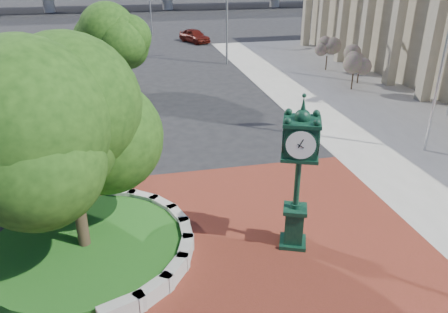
# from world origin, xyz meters

# --- Properties ---
(ground) EXTENTS (200.00, 200.00, 0.00)m
(ground) POSITION_xyz_m (0.00, 0.00, 0.00)
(ground) COLOR black
(ground) RESTS_ON ground
(plaza) EXTENTS (12.00, 12.00, 0.04)m
(plaza) POSITION_xyz_m (0.00, -1.00, 0.02)
(plaza) COLOR maroon
(plaza) RESTS_ON ground
(planter_wall) EXTENTS (2.96, 6.77, 0.54)m
(planter_wall) POSITION_xyz_m (-2.71, -0.00, 0.27)
(planter_wall) COLOR #9E9B93
(planter_wall) RESTS_ON ground
(grass_bed) EXTENTS (6.10, 6.10, 0.40)m
(grass_bed) POSITION_xyz_m (-5.00, 0.00, 0.20)
(grass_bed) COLOR #164915
(grass_bed) RESTS_ON ground
(tree_planter) EXTENTS (5.20, 5.20, 6.33)m
(tree_planter) POSITION_xyz_m (-5.00, 0.00, 3.72)
(tree_planter) COLOR #38281C
(tree_planter) RESTS_ON ground
(tree_street) EXTENTS (4.40, 4.40, 5.45)m
(tree_street) POSITION_xyz_m (-4.00, 18.00, 3.24)
(tree_street) COLOR #38281C
(tree_street) RESTS_ON ground
(post_clock) EXTENTS (1.30, 1.30, 5.05)m
(post_clock) POSITION_xyz_m (1.58, -0.98, 2.77)
(post_clock) COLOR black
(post_clock) RESTS_ON ground
(parked_car) EXTENTS (3.30, 4.56, 1.44)m
(parked_car) POSITION_xyz_m (4.39, 36.38, 0.72)
(parked_car) COLOR #4C100A
(parked_car) RESTS_ON ground
(shrub_near) EXTENTS (1.20, 1.20, 2.20)m
(shrub_near) POSITION_xyz_m (12.23, 15.38, 1.59)
(shrub_near) COLOR #38281C
(shrub_near) RESTS_ON ground
(shrub_mid) EXTENTS (1.20, 1.20, 2.20)m
(shrub_mid) POSITION_xyz_m (13.47, 16.83, 1.59)
(shrub_mid) COLOR #38281C
(shrub_mid) RESTS_ON ground
(shrub_far) EXTENTS (1.20, 1.20, 2.20)m
(shrub_far) POSITION_xyz_m (12.94, 21.18, 1.59)
(shrub_far) COLOR #38281C
(shrub_far) RESTS_ON ground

